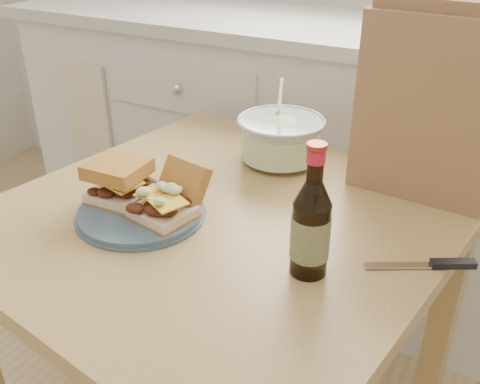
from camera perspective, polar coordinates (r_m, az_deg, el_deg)
The scene contains 9 objects.
cabinet_run at distance 1.88m, azimuth 12.02°, elevation 2.95°, with size 2.50×0.64×0.94m.
dining_table at distance 1.13m, azimuth -2.16°, elevation -6.91°, with size 0.98×0.98×0.71m.
plate at distance 1.08m, azimuth -10.51°, elevation -2.15°, with size 0.25×0.25×0.02m, color #425A6B.
sandwich_left at distance 1.10m, azimuth -12.81°, elevation 1.21°, with size 0.12×0.11×0.08m.
sandwich_right at distance 1.04m, azimuth -7.53°, elevation -0.64°, with size 0.13×0.17×0.09m.
coleslaw_bowl at distance 1.28m, azimuth 4.33°, elevation 5.48°, with size 0.21×0.21×0.21m.
beer_bottle at distance 0.88m, azimuth 7.57°, elevation -3.71°, with size 0.07×0.07×0.24m.
knife at distance 0.98m, azimuth 20.47°, elevation -7.23°, with size 0.17×0.11×0.01m.
paper_bag at distance 1.19m, azimuth 20.21°, elevation 8.90°, with size 0.29×0.19×0.38m, color #9D6F4C.
Camera 1 is at (0.46, 0.06, 1.26)m, focal length 40.00 mm.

